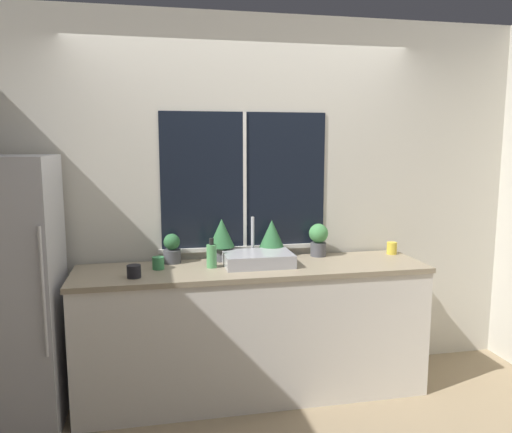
% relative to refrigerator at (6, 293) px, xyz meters
% --- Properties ---
extents(ground_plane, '(14.00, 14.00, 0.00)m').
position_rel_refrigerator_xyz_m(ground_plane, '(1.58, -0.24, -0.85)').
color(ground_plane, '#937F60').
extents(wall_back, '(8.00, 0.09, 2.70)m').
position_rel_refrigerator_xyz_m(wall_back, '(1.58, 0.41, 0.50)').
color(wall_back, beige).
rests_on(wall_back, ground_plane).
extents(wall_right, '(0.06, 7.00, 2.70)m').
position_rel_refrigerator_xyz_m(wall_right, '(3.76, 1.26, 0.50)').
color(wall_right, beige).
rests_on(wall_right, ground_plane).
extents(counter, '(2.43, 0.60, 0.93)m').
position_rel_refrigerator_xyz_m(counter, '(1.58, 0.05, -0.39)').
color(counter, white).
rests_on(counter, ground_plane).
extents(refrigerator, '(0.63, 0.65, 1.71)m').
position_rel_refrigerator_xyz_m(refrigerator, '(0.00, 0.00, 0.00)').
color(refrigerator, '#B7B7BC').
rests_on(refrigerator, ground_plane).
extents(sink, '(0.47, 0.37, 0.32)m').
position_rel_refrigerator_xyz_m(sink, '(1.62, 0.08, 0.13)').
color(sink, '#ADADB2').
rests_on(sink, counter).
extents(potted_plant_far_left, '(0.12, 0.12, 0.21)m').
position_rel_refrigerator_xyz_m(potted_plant_far_left, '(1.03, 0.27, 0.18)').
color(potted_plant_far_left, '#4C4C51').
rests_on(potted_plant_far_left, counter).
extents(potted_plant_center_left, '(0.19, 0.19, 0.31)m').
position_rel_refrigerator_xyz_m(potted_plant_center_left, '(1.39, 0.27, 0.26)').
color(potted_plant_center_left, '#4C4C51').
rests_on(potted_plant_center_left, counter).
extents(potted_plant_center_right, '(0.19, 0.19, 0.29)m').
position_rel_refrigerator_xyz_m(potted_plant_center_right, '(1.76, 0.27, 0.25)').
color(potted_plant_center_right, '#4C4C51').
rests_on(potted_plant_center_right, counter).
extents(potted_plant_far_right, '(0.14, 0.14, 0.25)m').
position_rel_refrigerator_xyz_m(potted_plant_far_right, '(2.13, 0.27, 0.21)').
color(potted_plant_far_right, '#4C4C51').
rests_on(potted_plant_far_right, counter).
extents(soap_bottle, '(0.07, 0.07, 0.20)m').
position_rel_refrigerator_xyz_m(soap_bottle, '(1.30, 0.08, 0.16)').
color(soap_bottle, '#519E5B').
rests_on(soap_bottle, counter).
extents(mug_green, '(0.08, 0.08, 0.08)m').
position_rel_refrigerator_xyz_m(mug_green, '(0.94, 0.11, 0.12)').
color(mug_green, '#38844C').
rests_on(mug_green, counter).
extents(mug_black, '(0.09, 0.09, 0.08)m').
position_rel_refrigerator_xyz_m(mug_black, '(0.78, -0.08, 0.12)').
color(mug_black, black).
rests_on(mug_black, counter).
extents(mug_yellow, '(0.08, 0.08, 0.09)m').
position_rel_refrigerator_xyz_m(mug_yellow, '(2.70, 0.22, 0.12)').
color(mug_yellow, gold).
rests_on(mug_yellow, counter).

